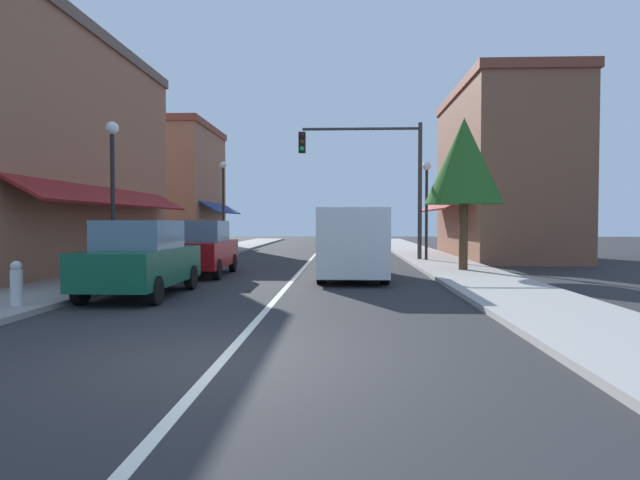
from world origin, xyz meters
TOP-DOWN VIEW (x-y plane):
  - ground_plane at (0.00, 18.00)m, footprint 80.00×80.00m
  - sidewalk_left at (-5.50, 18.00)m, footprint 2.60×56.00m
  - sidewalk_right at (5.50, 18.00)m, footprint 2.60×56.00m
  - lane_center_stripe at (0.00, 18.00)m, footprint 0.14×52.00m
  - storefront_left_block at (-9.77, 12.00)m, footprint 7.26×14.20m
  - storefront_right_block at (9.03, 20.00)m, footprint 5.78×10.20m
  - storefront_far_left at (-8.96, 28.00)m, footprint 5.65×8.20m
  - parked_car_nearest_left at (-3.19, 5.84)m, footprint 1.79×4.11m
  - parked_car_second_left at (-3.09, 10.88)m, footprint 1.87×4.14m
  - van_in_lane at (1.79, 10.17)m, footprint 2.03×5.20m
  - traffic_signal_mast_arm at (3.01, 17.38)m, footprint 5.33×0.50m
  - street_lamp_left_near at (-4.81, 8.16)m, footprint 0.36×0.36m
  - street_lamp_right_mid at (5.01, 16.94)m, footprint 0.36×0.36m
  - street_lamp_left_far at (-5.01, 23.05)m, footprint 0.36×0.36m
  - tree_right_near at (5.55, 12.12)m, footprint 2.62×2.62m
  - fire_hydrant at (-4.77, 3.54)m, footprint 0.22×0.22m

SIDE VIEW (x-z plane):
  - ground_plane at x=0.00m, z-range 0.00..0.00m
  - lane_center_stripe at x=0.00m, z-range 0.00..0.01m
  - sidewalk_left at x=-5.50m, z-range 0.00..0.12m
  - sidewalk_right at x=5.50m, z-range 0.00..0.12m
  - fire_hydrant at x=-4.77m, z-range 0.12..0.99m
  - parked_car_nearest_left at x=-3.19m, z-range -0.01..1.76m
  - parked_car_second_left at x=-3.09m, z-range -0.01..1.76m
  - van_in_lane at x=1.79m, z-range 0.09..2.21m
  - street_lamp_right_mid at x=5.01m, z-range 0.79..5.05m
  - street_lamp_left_near at x=-4.81m, z-range 0.81..5.28m
  - street_lamp_left_far at x=-5.01m, z-range 0.85..5.82m
  - tree_right_near at x=5.55m, z-range 1.14..6.36m
  - storefront_far_left at x=-8.96m, z-range 0.00..7.77m
  - storefront_right_block at x=9.03m, z-range 0.00..8.02m
  - traffic_signal_mast_arm at x=3.01m, z-range 1.10..7.10m
  - storefront_left_block at x=-9.77m, z-range 0.00..8.33m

